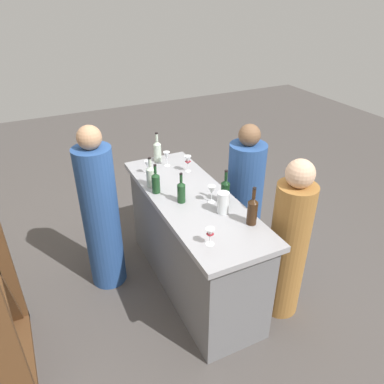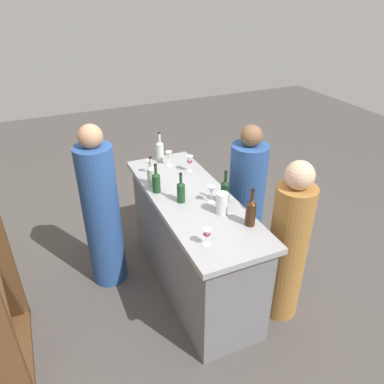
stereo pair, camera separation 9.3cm
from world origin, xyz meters
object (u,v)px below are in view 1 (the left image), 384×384
(wine_bottle_second_left_dark_green, at_px, (225,190))
(person_center_guest, at_px, (244,199))
(wine_bottle_far_right_clear_pale, at_px, (158,150))
(wine_glass_near_right, at_px, (167,156))
(wine_glass_near_left, at_px, (188,161))
(wine_bottle_leftmost_amber_brown, at_px, (252,210))
(person_left_guest, at_px, (288,246))
(wine_glass_near_center, at_px, (212,191))
(wine_bottle_center_olive_green, at_px, (181,191))
(wine_bottle_second_right_olive_green, at_px, (156,182))
(person_right_guest, at_px, (101,216))
(wine_glass_far_left, at_px, (210,234))
(water_pitcher, at_px, (223,203))
(wine_bottle_rightmost_clear_pale, at_px, (151,175))
(wine_glass_far_center, at_px, (147,165))

(wine_bottle_second_left_dark_green, relative_size, person_center_guest, 0.20)
(wine_bottle_far_right_clear_pale, bearing_deg, wine_glass_near_right, -164.59)
(wine_glass_near_left, bearing_deg, wine_bottle_far_right_clear_pale, 26.89)
(wine_bottle_leftmost_amber_brown, bearing_deg, person_left_guest, -102.23)
(wine_glass_near_center, distance_m, person_left_guest, 0.79)
(wine_bottle_center_olive_green, relative_size, wine_glass_near_center, 1.78)
(wine_glass_near_center, relative_size, wine_glass_near_right, 1.00)
(wine_bottle_center_olive_green, bearing_deg, wine_glass_near_left, -30.74)
(wine_bottle_second_right_olive_green, xyz_separation_m, person_right_guest, (0.20, 0.48, -0.34))
(person_center_guest, bearing_deg, wine_glass_near_left, -23.88)
(wine_glass_far_left, bearing_deg, wine_bottle_center_olive_green, -5.35)
(wine_glass_near_center, bearing_deg, person_center_guest, -59.43)
(wine_bottle_second_right_olive_green, xyz_separation_m, person_center_guest, (-0.01, -0.94, -0.41))
(wine_bottle_second_right_olive_green, height_order, wine_glass_far_left, wine_bottle_second_right_olive_green)
(person_left_guest, bearing_deg, water_pitcher, -46.07)
(wine_glass_near_left, bearing_deg, wine_bottle_second_right_olive_green, 120.55)
(wine_bottle_rightmost_clear_pale, relative_size, person_center_guest, 0.19)
(wine_bottle_leftmost_amber_brown, xyz_separation_m, wine_glass_near_center, (0.42, 0.13, -0.01))
(person_right_guest, bearing_deg, wine_bottle_second_right_olive_green, -14.17)
(wine_bottle_far_right_clear_pale, bearing_deg, wine_glass_near_center, -173.39)
(wine_bottle_second_right_olive_green, xyz_separation_m, water_pitcher, (-0.54, -0.37, -0.01))
(wine_bottle_second_right_olive_green, height_order, wine_bottle_rightmost_clear_pale, wine_bottle_rightmost_clear_pale)
(wine_bottle_second_left_dark_green, distance_m, wine_glass_near_left, 0.66)
(wine_bottle_center_olive_green, relative_size, person_left_guest, 0.18)
(wine_bottle_center_olive_green, xyz_separation_m, wine_bottle_second_right_olive_green, (0.24, 0.14, 0.00))
(wine_bottle_rightmost_clear_pale, height_order, wine_glass_far_center, wine_bottle_rightmost_clear_pale)
(wine_bottle_center_olive_green, bearing_deg, wine_glass_near_right, -12.62)
(wine_bottle_far_right_clear_pale, height_order, wine_glass_far_left, wine_bottle_far_right_clear_pale)
(wine_bottle_second_left_dark_green, height_order, wine_bottle_second_right_olive_green, wine_bottle_second_left_dark_green)
(wine_bottle_far_right_clear_pale, distance_m, water_pitcher, 1.15)
(wine_bottle_center_olive_green, bearing_deg, person_right_guest, 54.29)
(wine_glass_near_center, xyz_separation_m, wine_glass_far_left, (-0.50, 0.29, -0.02))
(wine_glass_far_left, distance_m, person_left_guest, 0.85)
(wine_bottle_rightmost_clear_pale, xyz_separation_m, person_right_guest, (0.07, 0.48, -0.34))
(water_pitcher, bearing_deg, wine_glass_near_center, 1.56)
(wine_glass_near_left, bearing_deg, wine_bottle_second_left_dark_green, -177.03)
(wine_bottle_second_right_olive_green, bearing_deg, person_center_guest, -90.87)
(wine_glass_far_center, bearing_deg, wine_glass_far_left, -179.05)
(person_center_guest, bearing_deg, wine_glass_far_left, 48.24)
(wine_bottle_far_right_clear_pale, xyz_separation_m, water_pitcher, (-1.15, -0.12, -0.03))
(wine_bottle_second_left_dark_green, bearing_deg, wine_bottle_far_right_clear_pale, 11.88)
(wine_bottle_rightmost_clear_pale, height_order, wine_glass_near_right, wine_bottle_rightmost_clear_pale)
(wine_glass_far_left, bearing_deg, wine_glass_far_center, 0.95)
(wine_bottle_center_olive_green, relative_size, wine_glass_near_left, 1.66)
(wine_bottle_far_right_clear_pale, distance_m, wine_glass_near_right, 0.15)
(wine_bottle_second_right_olive_green, distance_m, person_center_guest, 1.03)
(wine_bottle_center_olive_green, xyz_separation_m, wine_glass_far_left, (-0.62, 0.06, -0.01))
(wine_bottle_second_left_dark_green, bearing_deg, wine_bottle_second_right_olive_green, 48.88)
(wine_glass_near_left, bearing_deg, person_right_guest, 93.52)
(wine_bottle_second_left_dark_green, bearing_deg, person_center_guest, -50.58)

